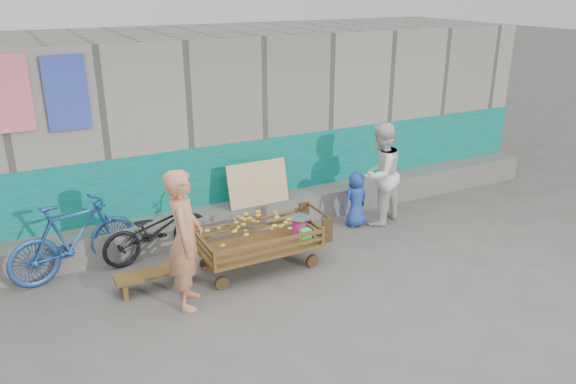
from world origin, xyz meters
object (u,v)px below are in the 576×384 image
bicycle_dark (156,230)px  bicycle_blue (74,238)px  vendor_man (185,239)px  woman (380,174)px  bench (155,276)px  child (356,199)px  banana_cart (257,235)px

bicycle_dark → bicycle_blue: size_ratio=0.91×
bicycle_blue → bicycle_dark: bearing=-104.5°
vendor_man → woman: bearing=-52.8°
bench → bicycle_blue: bearing=133.2°
bench → bicycle_dark: bicycle_dark is taller
woman → bicycle_blue: bearing=-27.7°
child → bench: bearing=2.2°
vendor_man → bench: bearing=48.4°
bench → vendor_man: (0.28, -0.56, 0.70)m
vendor_man → woman: 3.73m
child → bicycle_blue: bicycle_blue is taller
child → banana_cart: bearing=10.9°
banana_cart → vendor_man: vendor_man is taller
banana_cart → bicycle_blue: 2.47m
vendor_man → woman: vendor_man is taller
woman → bicycle_dark: bearing=-29.4°
bicycle_dark → woman: bearing=-106.6°
vendor_man → bicycle_dark: size_ratio=1.09×
woman → bicycle_dark: woman is taller
child → bicycle_dark: size_ratio=0.57×
vendor_man → bicycle_blue: bearing=59.4°
banana_cart → vendor_man: bearing=-159.0°
banana_cart → bicycle_blue: bicycle_blue is taller
vendor_man → woman: (3.59, 0.99, -0.04)m
banana_cart → woman: bearing=12.8°
banana_cart → bicycle_blue: (-2.26, 1.01, 0.02)m
child → bicycle_dark: bearing=-12.9°
bench → woman: 3.95m
banana_cart → child: child is taller
vendor_man → child: vendor_man is taller
child → bicycle_blue: size_ratio=0.51×
child → bicycle_dark: (-3.19, 0.39, -0.03)m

